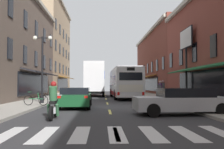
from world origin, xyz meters
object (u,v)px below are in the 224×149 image
sedan_mid (95,89)px  street_lamp_twin (42,66)px  billboard_sign (186,45)px  pedestrian_mid (160,88)px  bicycle_mid (48,96)px  motorcycle_rider (53,103)px  sedan_near (182,101)px  pedestrian_near (160,90)px  transit_bus (124,83)px  pedestrian_rear (163,89)px  sedan_far (76,97)px  bicycle_near (36,100)px  box_truck (95,80)px

sedan_mid → street_lamp_twin: 23.15m
billboard_sign → pedestrian_mid: bearing=93.9°
bicycle_mid → pedestrian_mid: bearing=37.6°
sedan_mid → motorcycle_rider: 30.86m
sedan_mid → sedan_near: bearing=-80.2°
street_lamp_twin → pedestrian_near: bearing=23.8°
transit_bus → pedestrian_rear: transit_bus is taller
transit_bus → sedan_far: size_ratio=2.42×
sedan_mid → bicycle_mid: size_ratio=2.54×
transit_bus → pedestrian_mid: bearing=28.7°
bicycle_mid → transit_bus: bearing=42.4°
bicycle_near → motorcycle_rider: bearing=-69.5°
bicycle_near → pedestrian_rear: 12.93m
pedestrian_mid → street_lamp_twin: 16.46m
transit_bus → motorcycle_rider: (-4.58, -17.38, -0.99)m
transit_bus → street_lamp_twin: street_lamp_twin is taller
motorcycle_rider → sedan_far: bearing=85.7°
billboard_sign → bicycle_near: billboard_sign is taller
billboard_sign → pedestrian_rear: 4.83m
bicycle_near → billboard_sign: bearing=25.4°
transit_bus → bicycle_near: size_ratio=6.87×
transit_bus → bicycle_mid: bearing=-137.6°
pedestrian_near → bicycle_near: bearing=-123.9°
sedan_far → bicycle_near: (-2.62, 0.18, -0.18)m
sedan_near → sedan_far: (-5.71, 4.34, -0.01)m
motorcycle_rider → pedestrian_rear: bearing=59.7°
sedan_near → pedestrian_mid: bearing=81.0°
sedan_mid → street_lamp_twin: (-3.33, -22.80, 2.17)m
pedestrian_rear → street_lamp_twin: bearing=-129.0°
sedan_far → motorcycle_rider: motorcycle_rider is taller
transit_bus → sedan_near: transit_bus is taller
transit_bus → pedestrian_near: size_ratio=6.78×
sedan_near → box_truck: bearing=103.4°
box_truck → bicycle_mid: size_ratio=4.11×
sedan_near → sedan_far: sedan_near is taller
box_truck → pedestrian_near: 11.56m
sedan_near → bicycle_mid: size_ratio=2.78×
bicycle_mid → pedestrian_near: bearing=7.8°
box_truck → billboard_sign: bearing=-51.5°
sedan_mid → pedestrian_near: (6.42, -18.50, 0.31)m
billboard_sign → street_lamp_twin: billboard_sign is taller
pedestrian_mid → street_lamp_twin: (-11.34, -11.79, 1.86)m
pedestrian_mid → pedestrian_near: bearing=-163.3°
sedan_mid → bicycle_near: (-3.24, -24.97, -0.24)m
box_truck → street_lamp_twin: size_ratio=1.41×
sedan_near → sedan_mid: (-5.10, 29.49, 0.05)m
transit_bus → street_lamp_twin: (-6.86, -9.34, 1.21)m
pedestrian_mid → street_lamp_twin: street_lamp_twin is taller
pedestrian_rear → pedestrian_near: bearing=-89.9°
pedestrian_rear → box_truck: bearing=151.5°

